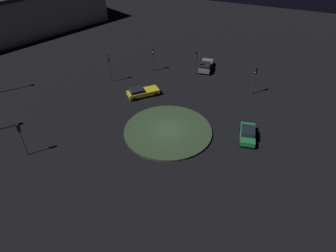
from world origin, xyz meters
The scene contains 11 objects.
ground_plane centered at (0.00, 0.00, 0.00)m, with size 117.97×117.97×0.00m, color black.
roundabout_island centered at (0.00, 0.00, 0.14)m, with size 10.92×10.92×0.29m, color #2D4228.
car_yellow centered at (-6.67, 6.38, 0.71)m, with size 4.47×4.46×1.37m.
car_green centered at (9.33, 2.31, 0.76)m, with size 2.53×4.29×1.48m.
car_grey centered at (-0.37, 17.90, 0.77)m, with size 2.48×4.63×1.52m.
traffic_light_north centered at (-1.54, 15.57, 2.83)m, with size 0.32×0.37×3.96m.
traffic_light_northeast centered at (8.11, 12.90, 3.05)m, with size 0.37×0.40×4.29m.
traffic_light_northwest centered at (-12.97, 8.46, 3.18)m, with size 0.40×0.37×4.49m.
traffic_light_southwest centered at (-13.18, -9.77, 3.00)m, with size 0.39×0.37×4.22m.
traffic_light_northwest_near centered at (-8.35, 14.34, 2.75)m, with size 0.37×0.40×3.85m.
store_building centered at (-42.93, 18.50, 4.24)m, with size 28.24×42.01×8.49m.
Camera 1 is at (11.07, -27.67, 23.55)m, focal length 32.70 mm.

